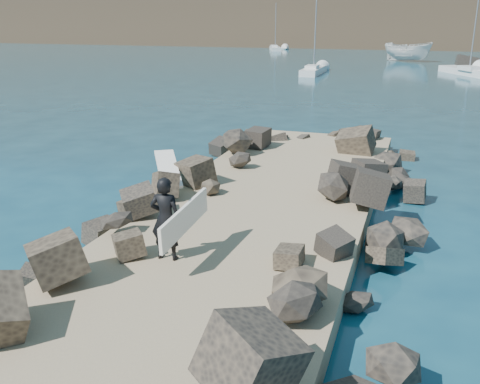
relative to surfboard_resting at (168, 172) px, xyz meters
The scene contains 10 objects.
ground 3.72m from the surfboard_resting, 25.18° to the right, with size 800.00×800.00×0.00m, color #0F384C.
jetty 4.83m from the surfboard_resting, 47.45° to the right, with size 6.00×26.00×0.60m, color #8C7759.
riprap_left 3.08m from the surfboard_resting, 83.76° to the right, with size 2.60×22.00×1.00m, color black.
riprap_right 6.85m from the surfboard_resting, 26.22° to the right, with size 2.60×22.00×1.00m, color black.
surfboard_resting is the anchor object (origin of this frame).
boat_imported 62.76m from the surfboard_resting, 85.38° to the left, with size 2.53×6.73×2.60m, color silver.
surfer_with_board 5.46m from the surfboard_resting, 63.81° to the right, with size 0.86×2.31×1.86m.
sailboat_a 42.21m from the surfboard_resting, 94.93° to the left, with size 1.73×7.45×8.92m.
sailboat_e 83.33m from the surfboard_resting, 102.70° to the left, with size 3.73×6.91×8.23m.
sailboat_c 47.41m from the surfboard_resting, 75.64° to the left, with size 5.86×8.60×10.36m.
Camera 1 is at (4.04, -13.02, 5.66)m, focal length 40.00 mm.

